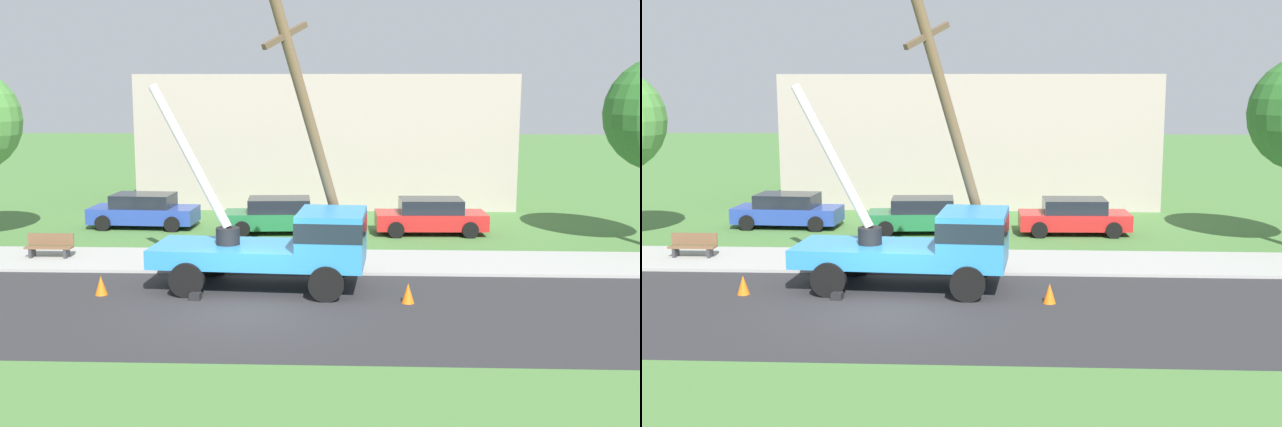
{
  "view_description": "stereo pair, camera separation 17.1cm",
  "coord_description": "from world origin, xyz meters",
  "views": [
    {
      "loc": [
        2.88,
        -19.82,
        6.02
      ],
      "look_at": [
        1.93,
        2.8,
        2.18
      ],
      "focal_mm": 43.48,
      "sensor_mm": 36.0,
      "label": 1
    },
    {
      "loc": [
        3.05,
        -19.81,
        6.02
      ],
      "look_at": [
        1.93,
        2.8,
        2.18
      ],
      "focal_mm": 43.48,
      "sensor_mm": 36.0,
      "label": 2
    }
  ],
  "objects": [
    {
      "name": "parked_sedan_blue",
      "position": [
        -5.85,
        11.84,
        0.71
      ],
      "size": [
        4.49,
        2.17,
        1.42
      ],
      "color": "#263F99",
      "rests_on": "ground"
    },
    {
      "name": "parked_sedan_red",
      "position": [
        6.03,
        10.97,
        0.71
      ],
      "size": [
        4.45,
        2.11,
        1.42
      ],
      "color": "#B21E1E",
      "rests_on": "ground"
    },
    {
      "name": "lowrise_building_backdrop",
      "position": [
        1.58,
        19.37,
        3.2
      ],
      "size": [
        18.0,
        6.0,
        6.4
      ],
      "primitive_type": "cube",
      "color": "#A5998C",
      "rests_on": "ground"
    },
    {
      "name": "road_asphalt",
      "position": [
        0.0,
        0.0,
        0.0
      ],
      "size": [
        80.0,
        7.9,
        0.01
      ],
      "primitive_type": "cube",
      "color": "#2B2B2D",
      "rests_on": "ground"
    },
    {
      "name": "utility_truck",
      "position": [
        1.01,
        2.31,
        1.41
      ],
      "size": [
        6.74,
        3.22,
        5.98
      ],
      "color": "#2D84C6",
      "rests_on": "ground"
    },
    {
      "name": "leaning_utility_pole",
      "position": [
        1.77,
        3.19,
        4.3
      ],
      "size": [
        2.75,
        3.3,
        8.43
      ],
      "color": "brown",
      "rests_on": "ground"
    },
    {
      "name": "park_bench",
      "position": [
        -7.47,
        5.72,
        0.46
      ],
      "size": [
        1.6,
        0.45,
        0.9
      ],
      "color": "brown",
      "rests_on": "ground"
    },
    {
      "name": "sidewalk_strip",
      "position": [
        0.0,
        5.66,
        0.05
      ],
      "size": [
        80.0,
        3.41,
        0.1
      ],
      "primitive_type": "cube",
      "color": "#9E9E99",
      "rests_on": "ground"
    },
    {
      "name": "parked_sedan_green",
      "position": [
        -0.06,
        10.91,
        0.71
      ],
      "size": [
        4.52,
        2.23,
        1.42
      ],
      "color": "#1E6638",
      "rests_on": "ground"
    },
    {
      "name": "ground_plane",
      "position": [
        0.0,
        12.0,
        0.0
      ],
      "size": [
        120.0,
        120.0,
        0.0
      ],
      "primitive_type": "plane",
      "color": "#477538"
    },
    {
      "name": "traffic_cone_ahead",
      "position": [
        4.44,
        0.94,
        0.28
      ],
      "size": [
        0.36,
        0.36,
        0.56
      ],
      "primitive_type": "cone",
      "color": "orange",
      "rests_on": "ground"
    },
    {
      "name": "traffic_cone_behind",
      "position": [
        -4.29,
        1.4,
        0.28
      ],
      "size": [
        0.36,
        0.36,
        0.56
      ],
      "primitive_type": "cone",
      "color": "orange",
      "rests_on": "ground"
    }
  ]
}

